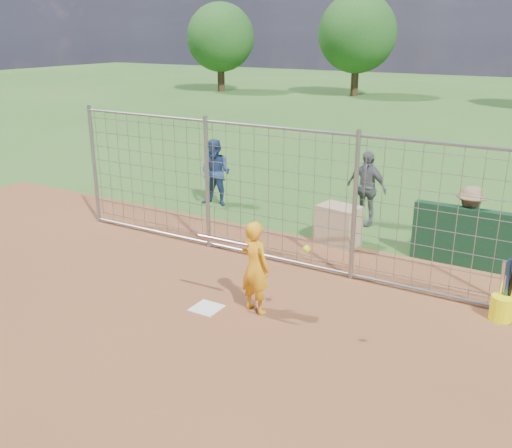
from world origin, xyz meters
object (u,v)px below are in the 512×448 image
Objects in this scene: batter at (255,267)px; bystander_c at (468,225)px; bystander_b at (366,188)px; equipment_bin at (338,225)px; bucket_with_bats at (502,305)px; bystander_a at (216,173)px.

bystander_c reaches higher than batter.
bystander_b is 2.06× the size of equipment_bin.
batter is 4.32m from bystander_c.
batter is 1.82× the size of equipment_bin.
bystander_c is at bearing 115.39° from bucket_with_bats.
bystander_b is at bearing 2.52° from bystander_a.
equipment_bin is at bearing -76.88° from batter.
bucket_with_bats reaches higher than equipment_bin.
bucket_with_bats is (0.94, -1.99, -0.49)m from bystander_c.
bystander_a is 6.07m from bystander_c.
bystander_a is at bearing 158.93° from bucket_with_bats.
batter is 0.99× the size of bystander_c.
bystander_b is at bearing -52.97° from bystander_c.
bucket_with_bats is at bearing -26.17° from bystander_a.
bucket_with_bats is (6.97, -2.69, -0.57)m from bystander_a.
bystander_c reaches higher than equipment_bin.
bystander_b is (-0.03, 4.80, 0.10)m from batter.
bystander_b is 1.69× the size of bucket_with_bats.
equipment_bin is at bearing -20.23° from bystander_a.
bystander_a is at bearing -33.16° from bystander_c.
bystander_b is at bearing 136.36° from bucket_with_bats.
bystander_a reaches higher than batter.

